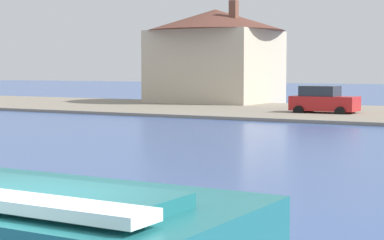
% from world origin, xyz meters
% --- Properties ---
extents(car_near_shore, '(4.08, 2.15, 1.86)m').
position_xyz_m(car_near_shore, '(-9.61, 36.30, 0.95)').
color(car_near_shore, red).
rests_on(car_near_shore, ground_plane).
extents(house_with_chimney, '(11.43, 11.43, 8.31)m').
position_xyz_m(house_with_chimney, '(-22.22, 45.42, 4.34)').
color(house_with_chimney, beige).
rests_on(house_with_chimney, ground_plane).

